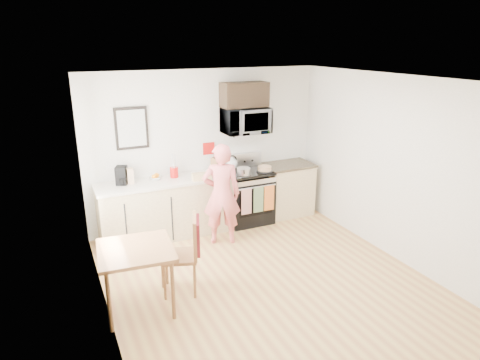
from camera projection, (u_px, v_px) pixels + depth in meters
name	position (u px, v px, depth m)	size (l,w,h in m)	color
floor	(270.00, 284.00, 5.57)	(4.60, 4.60, 0.00)	#A66E40
back_wall	(206.00, 149.00, 7.15)	(4.00, 0.04, 2.60)	silver
front_wall	(422.00, 283.00, 3.18)	(4.00, 0.04, 2.60)	silver
left_wall	(101.00, 217.00, 4.37)	(0.04, 4.60, 2.60)	silver
right_wall	(398.00, 170.00, 5.97)	(0.04, 4.60, 2.60)	silver
ceiling	(275.00, 80.00, 4.76)	(4.00, 4.60, 0.04)	silver
window	(93.00, 173.00, 4.99)	(0.06, 1.40, 1.50)	white
cabinet_left	(167.00, 209.00, 6.84)	(2.10, 0.60, 0.90)	tan
countertop_left	(165.00, 182.00, 6.69)	(2.14, 0.64, 0.04)	#EEE3CD
cabinet_right	(287.00, 190.00, 7.73)	(0.84, 0.60, 0.90)	tan
countertop_right	(288.00, 165.00, 7.58)	(0.88, 0.64, 0.04)	black
range	(248.00, 198.00, 7.39)	(0.76, 0.70, 1.16)	black
microwave	(245.00, 121.00, 7.07)	(0.76, 0.51, 0.42)	silver
upper_cabinet	(244.00, 95.00, 6.98)	(0.76, 0.35, 0.40)	black
wall_art	(132.00, 128.00, 6.51)	(0.50, 0.04, 0.65)	black
wall_trivet	(209.00, 148.00, 7.16)	(0.20, 0.02, 0.20)	#A7100E
person	(221.00, 194.00, 6.50)	(0.58, 0.38, 1.59)	#C93743
dining_table	(136.00, 256.00, 4.87)	(0.83, 0.83, 0.78)	brown
chair	(191.00, 244.00, 5.24)	(0.57, 0.54, 1.00)	brown
knife_block	(215.00, 164.00, 7.20)	(0.09, 0.13, 0.21)	brown
utensil_crock	(174.00, 168.00, 6.79)	(0.13, 0.13, 0.39)	#A7100E
fruit_bowl	(156.00, 177.00, 6.71)	(0.27, 0.27, 0.10)	silver
milk_carton	(130.00, 176.00, 6.49)	(0.09, 0.09, 0.24)	tan
coffee_maker	(122.00, 176.00, 6.46)	(0.22, 0.26, 0.28)	black
bread_bag	(202.00, 177.00, 6.69)	(0.30, 0.14, 0.11)	tan
cake	(265.00, 169.00, 7.18)	(0.28, 0.28, 0.09)	black
kettle	(232.00, 163.00, 7.29)	(0.19, 0.19, 0.25)	silver
pot	(244.00, 171.00, 7.00)	(0.23, 0.36, 0.11)	silver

